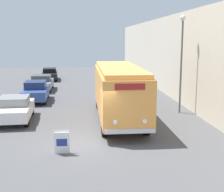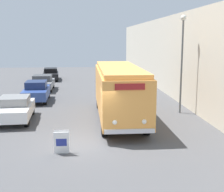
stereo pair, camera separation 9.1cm
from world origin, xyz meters
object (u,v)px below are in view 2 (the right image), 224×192
at_px(parked_car_near, 15,108).
at_px(parked_car_distant, 51,74).
at_px(parked_car_far, 43,82).
at_px(streetlamp, 182,50).
at_px(vintage_bus, 119,90).
at_px(sign_board, 62,143).
at_px(parked_car_mid, 36,91).

height_order(parked_car_near, parked_car_distant, parked_car_near).
bearing_deg(parked_car_far, streetlamp, -45.39).
distance_m(vintage_bus, streetlamp, 4.93).
xyz_separation_m(vintage_bus, parked_car_distant, (-6.07, 18.98, -1.10)).
relative_size(parked_car_near, parked_car_distant, 0.93).
bearing_deg(vintage_bus, parked_car_distant, 107.73).
relative_size(vintage_bus, sign_board, 9.72).
bearing_deg(parked_car_far, parked_car_mid, -88.50).
bearing_deg(vintage_bus, parked_car_near, 178.86).
bearing_deg(parked_car_mid, parked_car_far, 90.47).
bearing_deg(parked_car_near, sign_board, -64.01).
relative_size(vintage_bus, parked_car_distant, 2.04).
bearing_deg(streetlamp, parked_car_distant, 120.13).
distance_m(sign_board, streetlamp, 10.52).
bearing_deg(sign_board, parked_car_far, 100.18).
relative_size(streetlamp, parked_car_near, 1.47).
distance_m(sign_board, parked_car_far, 17.01).
bearing_deg(parked_car_distant, parked_car_mid, -93.84).
distance_m(parked_car_near, parked_car_distant, 18.86).
xyz_separation_m(streetlamp, parked_car_mid, (-9.95, 4.68, -3.28)).
relative_size(vintage_bus, parked_car_far, 2.22).
bearing_deg(parked_car_mid, parked_car_near, -95.66).
distance_m(sign_board, parked_car_mid, 11.80).
distance_m(parked_car_mid, parked_car_far, 5.28).
height_order(sign_board, parked_car_distant, parked_car_distant).
height_order(vintage_bus, parked_car_distant, vintage_bus).
xyz_separation_m(vintage_bus, sign_board, (-3.00, -5.47, -1.34)).
bearing_deg(sign_board, parked_car_near, 119.31).
relative_size(parked_car_far, parked_car_distant, 0.92).
bearing_deg(parked_car_near, parked_car_distant, 86.47).
bearing_deg(streetlamp, sign_board, -136.60).
height_order(streetlamp, parked_car_far, streetlamp).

